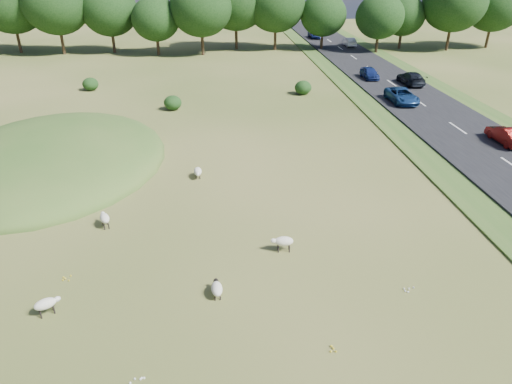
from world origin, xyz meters
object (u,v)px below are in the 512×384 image
(sheep_4, at_px, (217,288))
(car_3, at_px, (349,42))
(sheep_2, at_px, (283,241))
(car_0, at_px, (506,135))
(sheep_0, at_px, (46,304))
(sheep_3, at_px, (105,218))
(sheep_1, at_px, (198,172))
(car_4, at_px, (315,34))
(car_7, at_px, (402,96))
(car_1, at_px, (314,21))
(car_6, at_px, (370,73))
(car_2, at_px, (411,78))

(sheep_4, bearing_deg, car_3, -24.30)
(sheep_2, xyz_separation_m, car_0, (18.95, 12.85, 0.33))
(sheep_0, relative_size, sheep_3, 0.95)
(sheep_0, bearing_deg, car_0, 0.02)
(sheep_2, distance_m, sheep_4, 4.48)
(sheep_1, distance_m, car_4, 61.84)
(sheep_3, xyz_separation_m, car_7, (24.30, 21.52, 0.39))
(car_4, bearing_deg, car_1, 79.52)
(car_4, bearing_deg, sheep_1, -108.45)
(sheep_1, height_order, sheep_3, sheep_3)
(car_3, bearing_deg, car_6, 80.72)
(sheep_0, height_order, car_6, car_6)
(sheep_1, height_order, car_0, car_0)
(sheep_0, height_order, car_2, car_2)
(car_7, bearing_deg, sheep_1, -141.41)
(sheep_2, relative_size, sheep_3, 1.01)
(sheep_2, bearing_deg, car_2, -117.96)
(car_3, height_order, car_7, car_3)
(sheep_3, xyz_separation_m, car_1, (28.10, 85.09, 0.45))
(car_3, bearing_deg, sheep_0, 64.93)
(car_2, height_order, car_3, car_2)
(sheep_0, relative_size, car_2, 0.22)
(car_0, distance_m, car_6, 22.50)
(sheep_3, xyz_separation_m, car_2, (28.10, 28.75, 0.41))
(car_2, bearing_deg, sheep_3, 45.66)
(sheep_0, xyz_separation_m, car_7, (25.17, 28.25, 0.40))
(sheep_1, relative_size, car_1, 0.23)
(sheep_1, distance_m, car_2, 32.69)
(car_0, relative_size, car_7, 0.80)
(sheep_2, relative_size, car_0, 0.29)
(sheep_1, bearing_deg, car_1, 161.18)
(sheep_3, bearing_deg, car_2, -66.46)
(car_6, bearing_deg, sheep_2, -113.39)
(sheep_2, distance_m, car_2, 37.03)
(car_2, bearing_deg, car_3, -90.00)
(sheep_4, relative_size, car_4, 0.23)
(sheep_2, distance_m, car_7, 28.87)
(sheep_1, distance_m, car_3, 54.58)
(sheep_0, xyz_separation_m, sheep_1, (5.61, 12.63, -0.10))
(sheep_3, relative_size, car_7, 0.23)
(sheep_4, bearing_deg, car_1, -18.09)
(sheep_4, bearing_deg, car_4, -19.00)
(car_2, xyz_separation_m, car_7, (-3.80, -7.24, -0.02))
(car_1, bearing_deg, car_2, 90.00)
(sheep_1, height_order, car_3, car_3)
(sheep_4, xyz_separation_m, car_7, (18.39, 27.66, 0.54))
(sheep_0, distance_m, car_2, 45.81)
(sheep_2, xyz_separation_m, sheep_4, (-3.24, -3.09, -0.18))
(car_6, xyz_separation_m, car_7, (0.00, -10.45, 0.01))
(car_0, bearing_deg, sheep_0, 29.70)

